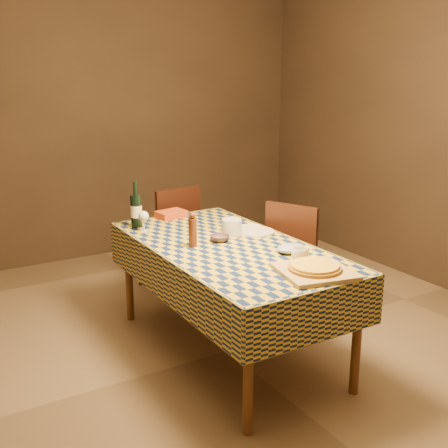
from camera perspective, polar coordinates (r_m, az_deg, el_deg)
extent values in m
plane|color=brown|center=(3.97, 0.38, -12.78)|extent=(5.00, 5.00, 0.00)
cube|color=#34271D|center=(5.81, -12.71, 9.85)|extent=(4.50, 0.10, 2.70)
cylinder|color=brown|center=(3.00, 2.49, -14.65)|extent=(0.06, 0.06, 0.75)
cylinder|color=brown|center=(3.43, 13.36, -11.00)|extent=(0.06, 0.06, 0.75)
cylinder|color=brown|center=(4.35, -9.65, -5.01)|extent=(0.06, 0.06, 0.75)
cylinder|color=brown|center=(4.66, -0.92, -3.39)|extent=(0.06, 0.06, 0.75)
cube|color=brown|center=(3.68, 0.40, -2.58)|extent=(0.90, 1.80, 0.03)
cube|color=brown|center=(3.68, 0.40, -2.28)|extent=(0.92, 1.82, 0.02)
cube|color=brown|center=(3.04, 9.53, -9.30)|extent=(0.94, 0.01, 0.30)
cube|color=brown|center=(4.49, -5.68, -0.92)|extent=(0.94, 0.01, 0.30)
cube|color=brown|center=(3.52, -6.12, -5.63)|extent=(0.01, 1.84, 0.30)
cube|color=brown|center=(3.97, 6.15, -3.14)|extent=(0.01, 1.84, 0.30)
cube|color=tan|center=(3.21, 9.17, -4.78)|extent=(0.46, 0.46, 0.02)
cylinder|color=#8F5E17|center=(3.20, 9.18, -4.43)|extent=(0.37, 0.37, 0.02)
cylinder|color=gold|center=(3.19, 9.19, -4.17)|extent=(0.33, 0.33, 0.01)
cylinder|color=#4F2412|center=(3.62, -3.20, -0.89)|extent=(0.07, 0.07, 0.19)
sphere|color=#4F2412|center=(3.59, -3.23, 0.87)|extent=(0.04, 0.04, 0.04)
imported|color=#563F48|center=(3.75, -0.45, -1.46)|extent=(0.15, 0.15, 0.04)
cylinder|color=silver|center=(4.01, -8.12, -0.72)|extent=(0.07, 0.07, 0.00)
cylinder|color=silver|center=(4.00, -8.14, -0.20)|extent=(0.01, 0.01, 0.07)
sphere|color=silver|center=(3.99, -8.18, 0.80)|extent=(0.07, 0.07, 0.07)
ellipsoid|color=#3C0807|center=(3.99, -8.17, 0.68)|extent=(0.05, 0.05, 0.03)
cylinder|color=black|center=(4.11, -8.91, 1.30)|extent=(0.10, 0.10, 0.24)
cylinder|color=black|center=(4.07, -9.00, 3.56)|extent=(0.04, 0.04, 0.10)
cylinder|color=beige|center=(4.11, -8.91, 1.30)|extent=(0.10, 0.10, 0.09)
cylinder|color=silver|center=(3.87, 0.79, -0.33)|extent=(0.17, 0.17, 0.11)
cube|color=#BA4018|center=(4.36, -5.41, 1.00)|extent=(0.24, 0.18, 0.05)
cylinder|color=silver|center=(3.95, 3.26, -0.78)|extent=(0.33, 0.33, 0.01)
imported|color=white|center=(3.38, 7.71, -3.14)|extent=(0.13, 0.13, 0.08)
cube|color=silver|center=(4.05, 2.38, -0.46)|extent=(0.28, 0.23, 0.00)
ellipsoid|color=#8F98B8|center=(3.54, 6.84, -2.46)|extent=(0.20, 0.16, 0.06)
cube|color=black|center=(4.94, -5.81, -1.45)|extent=(0.46, 0.46, 0.04)
cube|color=black|center=(4.71, -4.65, 0.89)|extent=(0.42, 0.07, 0.46)
cylinder|color=black|center=(5.25, -5.05, -3.11)|extent=(0.04, 0.04, 0.43)
cylinder|color=black|center=(5.08, -8.53, -3.86)|extent=(0.04, 0.04, 0.43)
cylinder|color=black|center=(4.96, -2.88, -4.19)|extent=(0.04, 0.04, 0.43)
cylinder|color=black|center=(4.78, -6.49, -5.03)|extent=(0.04, 0.04, 0.43)
cube|color=black|center=(4.41, 7.91, -3.61)|extent=(0.56, 0.56, 0.04)
cube|color=black|center=(4.17, 6.80, -1.11)|extent=(0.21, 0.40, 0.46)
cylinder|color=black|center=(4.58, 10.84, -6.16)|extent=(0.04, 0.04, 0.43)
cylinder|color=black|center=(4.72, 6.83, -5.32)|extent=(0.04, 0.04, 0.43)
cylinder|color=black|center=(4.27, 8.88, -7.68)|extent=(0.04, 0.04, 0.43)
cylinder|color=black|center=(4.42, 4.65, -6.71)|extent=(0.04, 0.04, 0.43)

